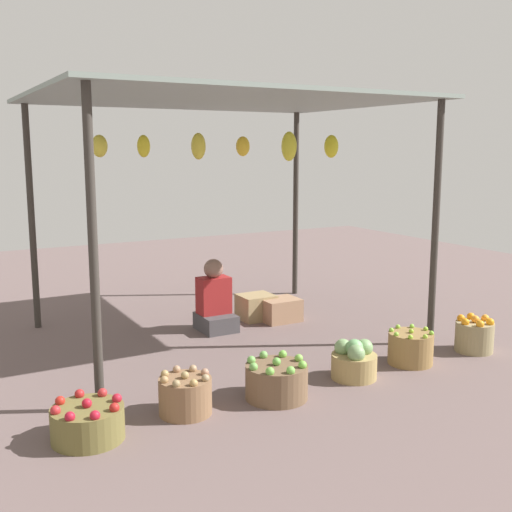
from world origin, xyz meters
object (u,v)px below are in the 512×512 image
(basket_oranges, at_px, (474,335))
(basket_green_apples, at_px, (277,381))
(basket_cabbages, at_px, (354,361))
(wooden_crate_near_vendor, at_px, (256,307))
(vendor_person, at_px, (215,303))
(basket_potatoes, at_px, (185,395))
(wooden_crate_stacked_rear, at_px, (280,310))
(basket_red_apples, at_px, (88,422))
(basket_limes, at_px, (411,348))

(basket_oranges, bearing_deg, basket_green_apples, -178.47)
(basket_cabbages, height_order, wooden_crate_near_vendor, basket_cabbages)
(vendor_person, height_order, basket_oranges, vendor_person)
(basket_green_apples, distance_m, basket_cabbages, 0.81)
(basket_potatoes, bearing_deg, wooden_crate_stacked_rear, 43.41)
(vendor_person, height_order, wooden_crate_stacked_rear, vendor_person)
(vendor_person, distance_m, wooden_crate_near_vendor, 0.65)
(basket_green_apples, xyz_separation_m, basket_cabbages, (0.81, 0.05, 0.01))
(basket_red_apples, distance_m, basket_limes, 2.98)
(wooden_crate_stacked_rear, bearing_deg, wooden_crate_near_vendor, 134.23)
(basket_potatoes, distance_m, wooden_crate_near_vendor, 2.68)
(vendor_person, xyz_separation_m, wooden_crate_stacked_rear, (0.80, -0.04, -0.17))
(vendor_person, height_order, basket_green_apples, vendor_person)
(basket_oranges, distance_m, wooden_crate_near_vendor, 2.42)
(basket_cabbages, height_order, wooden_crate_stacked_rear, basket_cabbages)
(basket_oranges, height_order, wooden_crate_stacked_rear, basket_oranges)
(vendor_person, distance_m, basket_potatoes, 2.20)
(basket_limes, bearing_deg, wooden_crate_stacked_rear, 99.35)
(wooden_crate_stacked_rear, bearing_deg, basket_oranges, -59.50)
(vendor_person, distance_m, wooden_crate_stacked_rear, 0.82)
(basket_green_apples, bearing_deg, basket_limes, 3.69)
(vendor_person, xyz_separation_m, basket_potatoes, (-1.13, -1.88, -0.15))
(basket_red_apples, height_order, basket_limes, basket_limes)
(wooden_crate_near_vendor, bearing_deg, basket_potatoes, -130.48)
(basket_limes, bearing_deg, basket_red_apples, -178.33)
(vendor_person, relative_size, wooden_crate_near_vendor, 2.00)
(basket_potatoes, height_order, basket_oranges, basket_oranges)
(basket_potatoes, bearing_deg, basket_limes, 0.47)
(basket_potatoes, relative_size, wooden_crate_near_vendor, 1.02)
(basket_oranges, height_order, wooden_crate_near_vendor, basket_oranges)
(basket_potatoes, xyz_separation_m, wooden_crate_stacked_rear, (1.94, 1.83, -0.01))
(basket_limes, height_order, wooden_crate_stacked_rear, basket_limes)
(basket_potatoes, height_order, basket_green_apples, basket_green_apples)
(basket_potatoes, relative_size, basket_green_apples, 0.80)
(basket_green_apples, distance_m, basket_oranges, 2.28)
(basket_potatoes, relative_size, wooden_crate_stacked_rear, 0.94)
(wooden_crate_near_vendor, bearing_deg, basket_cabbages, -95.18)
(basket_red_apples, height_order, basket_potatoes, basket_potatoes)
(basket_red_apples, height_order, wooden_crate_stacked_rear, basket_red_apples)
(basket_limes, height_order, wooden_crate_near_vendor, basket_limes)
(basket_cabbages, height_order, basket_limes, basket_cabbages)
(vendor_person, height_order, wooden_crate_near_vendor, vendor_person)
(basket_cabbages, bearing_deg, basket_potatoes, 178.97)
(basket_potatoes, distance_m, wooden_crate_stacked_rear, 2.67)
(basket_green_apples, distance_m, basket_limes, 1.49)
(basket_cabbages, distance_m, basket_oranges, 1.48)
(basket_potatoes, distance_m, basket_oranges, 3.03)
(basket_cabbages, relative_size, wooden_crate_stacked_rear, 0.93)
(basket_oranges, bearing_deg, basket_limes, 177.44)
(basket_red_apples, xyz_separation_m, basket_cabbages, (2.29, 0.04, 0.03))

